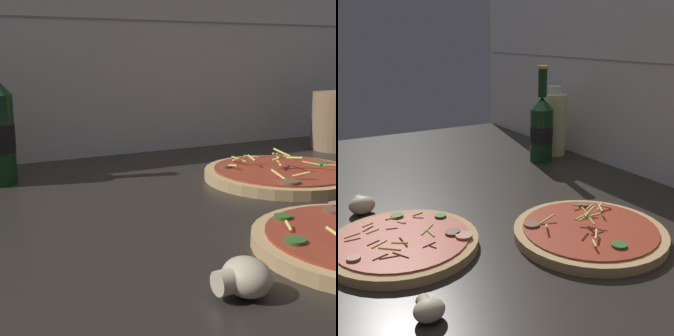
# 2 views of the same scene
# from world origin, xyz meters

# --- Properties ---
(counter_slab) EXTENTS (1.60, 0.90, 0.03)m
(counter_slab) POSITION_xyz_m (0.00, 0.00, 0.01)
(counter_slab) COLOR #28231E
(counter_slab) RESTS_ON ground
(tile_backsplash) EXTENTS (1.60, 0.01, 0.60)m
(tile_backsplash) POSITION_xyz_m (0.00, 0.45, 0.30)
(tile_backsplash) COLOR white
(tile_backsplash) RESTS_ON ground
(pizza_far) EXTENTS (0.26, 0.26, 0.05)m
(pizza_far) POSITION_xyz_m (0.17, 0.11, 0.03)
(pizza_far) COLOR tan
(pizza_far) RESTS_ON counter_slab
(mushroom_right) EXTENTS (0.05, 0.05, 0.04)m
(mushroom_right) POSITION_xyz_m (-0.14, -0.20, 0.04)
(mushroom_right) COLOR beige
(mushroom_right) RESTS_ON counter_slab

